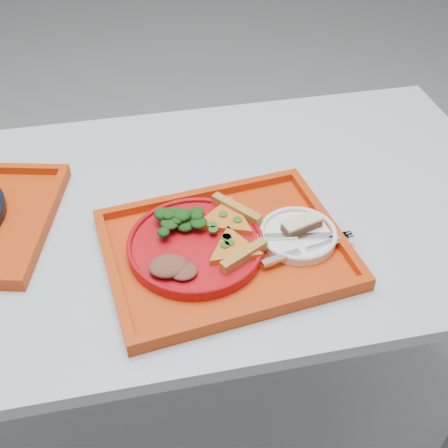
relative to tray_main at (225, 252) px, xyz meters
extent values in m
plane|color=gray|center=(-0.13, 0.14, -0.76)|extent=(10.00, 10.00, 0.00)
cube|color=#A4B0B8|center=(-0.13, 0.14, -0.02)|extent=(1.60, 0.80, 0.03)
cylinder|color=gray|center=(0.59, 0.46, -0.40)|extent=(0.05, 0.05, 0.72)
cube|color=#B73209|center=(0.00, 0.00, 0.00)|extent=(0.49, 0.40, 0.01)
cylinder|color=#A50B12|center=(-0.05, 0.01, 0.02)|extent=(0.26, 0.26, 0.02)
cylinder|color=white|center=(0.15, 0.00, 0.01)|extent=(0.15, 0.15, 0.01)
ellipsoid|color=black|center=(-0.08, 0.07, 0.05)|extent=(0.09, 0.08, 0.04)
ellipsoid|color=brown|center=(-0.11, -0.05, 0.03)|extent=(0.07, 0.06, 0.02)
cube|color=#4F2A1A|center=(0.16, 0.01, 0.03)|extent=(0.08, 0.05, 0.02)
cube|color=beige|center=(0.16, 0.01, 0.04)|extent=(0.08, 0.05, 0.01)
cube|color=silver|center=(0.15, -0.01, 0.02)|extent=(0.19, 0.04, 0.01)
cube|color=silver|center=(0.15, -0.05, 0.02)|extent=(0.19, 0.06, 0.01)
camera|label=1|loc=(-0.16, -0.75, 0.77)|focal=45.00mm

